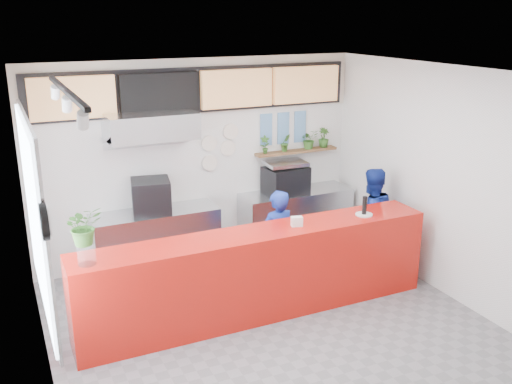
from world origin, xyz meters
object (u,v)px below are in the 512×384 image
object	(u,v)px
service_counter	(259,273)
pepper_mill	(365,205)
espresso_machine	(286,180)
staff_center	(277,242)
panini_oven	(151,196)
staff_right	(370,218)

from	to	relation	value
service_counter	pepper_mill	bearing A→B (deg)	-1.68
service_counter	espresso_machine	distance (m)	2.29
espresso_machine	pepper_mill	xyz separation A→B (m)	(0.18, -1.84, 0.13)
staff_center	pepper_mill	xyz separation A→B (m)	(1.00, -0.52, 0.53)
panini_oven	staff_right	distance (m)	3.17
staff_right	pepper_mill	bearing A→B (deg)	50.36
staff_center	pepper_mill	size ratio (longest dim) A/B	5.92
service_counter	espresso_machine	bearing A→B (deg)	54.01
espresso_machine	pepper_mill	distance (m)	1.86
service_counter	panini_oven	xyz separation A→B (m)	(-0.84, 1.80, 0.59)
staff_right	pepper_mill	distance (m)	1.01
service_counter	staff_center	size ratio (longest dim) A/B	3.17
panini_oven	pepper_mill	distance (m)	2.97
pepper_mill	panini_oven	bearing A→B (deg)	141.56
panini_oven	staff_right	xyz separation A→B (m)	(2.92, -1.19, -0.39)
staff_center	staff_right	world-z (taller)	staff_right
staff_center	panini_oven	bearing A→B (deg)	-51.83
service_counter	panini_oven	size ratio (longest dim) A/B	8.55
service_counter	staff_center	xyz separation A→B (m)	(0.49, 0.47, 0.16)
staff_center	staff_right	xyz separation A→B (m)	(1.59, 0.14, 0.04)
service_counter	espresso_machine	xyz separation A→B (m)	(1.31, 1.80, 0.56)
staff_center	staff_right	size ratio (longest dim) A/B	0.95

